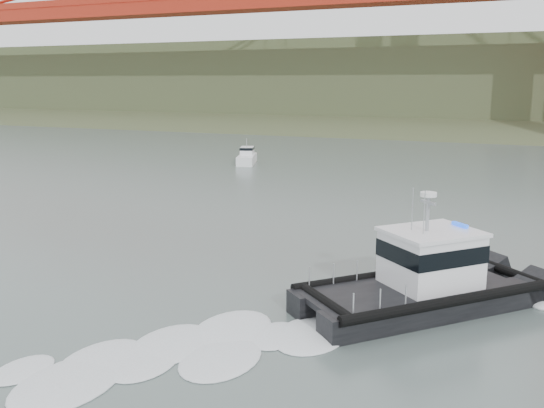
{
  "coord_description": "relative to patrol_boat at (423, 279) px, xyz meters",
  "views": [
    {
      "loc": [
        11.73,
        -23.03,
        9.04
      ],
      "look_at": [
        -1.4,
        6.89,
        2.4
      ],
      "focal_mm": 40.0,
      "sensor_mm": 36.0,
      "label": 1
    }
  ],
  "objects": [
    {
      "name": "patrol_boat",
      "position": [
        0.0,
        0.0,
        0.0
      ],
      "size": [
        9.59,
        10.03,
        4.94
      ],
      "rotation": [
        0.0,
        0.0,
        -0.74
      ],
      "color": "black",
      "rests_on": "ground"
    },
    {
      "name": "motorboat",
      "position": [
        -25.83,
        36.68,
        -0.52
      ],
      "size": [
        3.41,
        5.55,
        2.9
      ],
      "rotation": [
        0.0,
        0.0,
        0.34
      ],
      "color": "white",
      "rests_on": "ground"
    },
    {
      "name": "ground",
      "position": [
        -7.97,
        -0.74,
        -1.24
      ],
      "size": [
        400.0,
        400.0,
        0.0
      ],
      "primitive_type": "plane",
      "color": "#495752",
      "rests_on": "ground"
    },
    {
      "name": "headlands",
      "position": [
        -7.97,
        124.76,
        5.81
      ],
      "size": [
        500.0,
        105.36,
        27.12
      ],
      "color": "#384527",
      "rests_on": "ground"
    }
  ]
}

